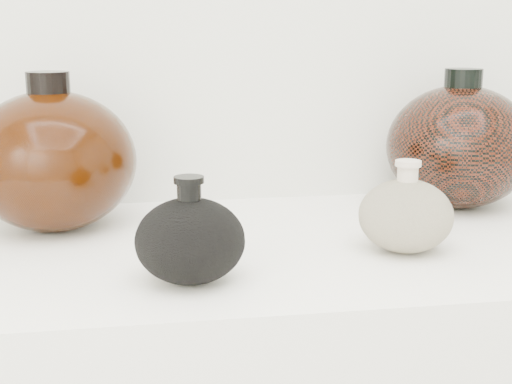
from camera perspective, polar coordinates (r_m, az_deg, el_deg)
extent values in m
cube|color=white|center=(0.96, 1.58, -4.83)|extent=(1.20, 0.50, 0.03)
ellipsoid|color=black|center=(0.80, -5.29, -3.90)|extent=(0.13, 0.13, 0.10)
cylinder|color=black|center=(0.79, -5.37, -0.04)|extent=(0.03, 0.03, 0.03)
cylinder|color=black|center=(0.78, -5.40, 0.99)|extent=(0.03, 0.03, 0.01)
ellipsoid|color=beige|center=(0.93, 11.88, -1.88)|extent=(0.14, 0.14, 0.09)
cylinder|color=beige|center=(0.91, 12.04, 1.39)|extent=(0.03, 0.03, 0.03)
cylinder|color=beige|center=(0.91, 12.08, 2.26)|extent=(0.04, 0.04, 0.01)
ellipsoid|color=black|center=(1.04, -15.93, 2.39)|extent=(0.28, 0.28, 0.20)
cylinder|color=black|center=(1.02, -16.30, 8.21)|extent=(0.07, 0.07, 0.04)
ellipsoid|color=black|center=(1.17, 15.94, 3.50)|extent=(0.30, 0.30, 0.19)
cylinder|color=black|center=(1.16, 16.26, 8.57)|extent=(0.08, 0.08, 0.04)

